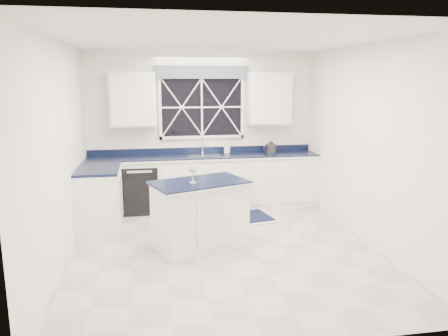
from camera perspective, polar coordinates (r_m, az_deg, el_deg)
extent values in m
plane|color=#B3B3AE|center=(5.94, -0.10, -10.53)|extent=(4.50, 4.50, 0.00)
cube|color=white|center=(7.78, -2.92, 5.01)|extent=(4.00, 0.10, 2.70)
cube|color=white|center=(7.65, -2.58, -1.95)|extent=(3.98, 0.60, 0.90)
cube|color=white|center=(6.86, -15.97, -3.98)|extent=(0.60, 1.00, 0.90)
cube|color=black|center=(7.55, -2.61, 1.52)|extent=(3.98, 0.64, 0.04)
cube|color=black|center=(7.60, -10.84, -2.55)|extent=(0.60, 0.58, 0.82)
cube|color=black|center=(7.72, -2.93, 7.94)|extent=(1.40, 0.02, 1.00)
cube|color=slate|center=(7.65, -2.92, 12.40)|extent=(1.65, 0.04, 0.22)
cube|color=white|center=(7.52, -11.83, 8.76)|extent=(0.75, 0.34, 0.90)
cube|color=white|center=(7.80, 5.89, 9.04)|extent=(0.75, 0.34, 0.90)
cylinder|color=silver|center=(7.76, -2.82, 2.09)|extent=(0.05, 0.05, 0.04)
cylinder|color=silver|center=(7.74, -2.83, 3.11)|extent=(0.02, 0.02, 0.28)
cylinder|color=silver|center=(7.63, -2.76, 3.98)|extent=(0.02, 0.18, 0.02)
cube|color=white|center=(5.90, -3.15, -6.22)|extent=(1.32, 1.04, 0.87)
cube|color=black|center=(5.78, -3.20, -1.94)|extent=(1.39, 1.11, 0.04)
cube|color=#B8B9B4|center=(7.12, 1.50, -6.68)|extent=(1.43, 1.04, 0.01)
cube|color=black|center=(7.12, 1.50, -6.60)|extent=(1.26, 0.87, 0.01)
cylinder|color=#303133|center=(7.84, 6.17, 2.54)|extent=(0.23, 0.23, 0.15)
cone|color=#303133|center=(7.82, 6.18, 3.33)|extent=(0.19, 0.19, 0.07)
torus|color=#303133|center=(7.78, 5.57, 2.57)|extent=(0.13, 0.06, 0.13)
cylinder|color=#303133|center=(7.90, 6.82, 2.75)|extent=(0.08, 0.04, 0.10)
cylinder|color=silver|center=(5.69, -4.09, -1.91)|extent=(0.09, 0.09, 0.01)
cylinder|color=silver|center=(5.68, -4.10, -1.19)|extent=(0.01, 0.01, 0.14)
ellipsoid|color=silver|center=(5.65, -4.12, -0.03)|extent=(0.11, 0.11, 0.14)
cylinder|color=#E2D277|center=(5.66, -4.12, -0.28)|extent=(0.09, 0.09, 0.06)
imported|color=silver|center=(7.79, 0.43, 2.75)|extent=(0.12, 0.12, 0.20)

